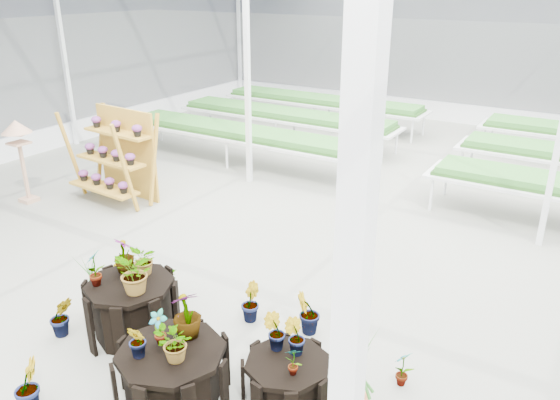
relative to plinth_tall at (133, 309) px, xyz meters
The scene contains 10 objects.
ground_plane 1.82m from the plinth_tall, 55.69° to the left, with size 24.00×24.00×0.00m, color gray.
greenhouse_shell 2.58m from the plinth_tall, 55.69° to the left, with size 18.00×24.00×4.50m, color white, non-canonical shape.
steel_frame 2.58m from the plinth_tall, 55.69° to the left, with size 18.00×24.00×4.50m, color silver, non-canonical shape.
nursery_benches 8.73m from the plinth_tall, 83.41° to the left, with size 16.00×7.00×0.84m, color silver, non-canonical shape.
plinth_tall is the anchor object (origin of this frame).
plinth_mid 1.34m from the plinth_tall, 26.57° to the right, with size 1.20×1.20×0.63m, color black.
plinth_low 2.21m from the plinth_tall, ahead, with size 0.96×0.96×0.43m, color black.
shelf_rack 4.86m from the plinth_tall, 139.76° to the left, with size 1.74×0.92×1.84m, color #A07623, non-canonical shape.
bird_table 5.60m from the plinth_tall, 157.56° to the left, with size 0.40×0.40×1.70m, color #A57B60, non-canonical shape.
nursery_plants 0.95m from the plinth_tall, ahead, with size 4.38×3.05×1.29m.
Camera 1 is at (3.61, -5.44, 4.20)m, focal length 35.00 mm.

